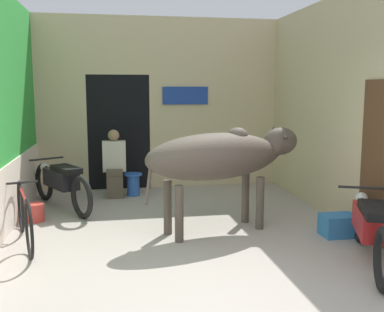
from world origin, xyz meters
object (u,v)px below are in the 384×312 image
object	(u,v)px
motorcycle_far	(61,182)
bicycle	(24,216)
plastic_stool	(133,184)
crate	(339,225)
cow	(222,156)
motorcycle_near	(370,226)
shopkeeper_seated	(114,162)
bucket	(35,212)

from	to	relation	value
motorcycle_far	bicycle	size ratio (longest dim) A/B	1.09
plastic_stool	crate	world-z (taller)	plastic_stool
cow	motorcycle_near	xyz separation A→B (m)	(1.32, -1.41, -0.59)
bicycle	shopkeeper_seated	size ratio (longest dim) A/B	1.43
motorcycle_near	motorcycle_far	distance (m)	4.62
cow	crate	world-z (taller)	cow
bicycle	plastic_stool	world-z (taller)	bicycle
crate	bucket	size ratio (longest dim) A/B	1.69
cow	motorcycle_far	xyz separation A→B (m)	(-2.24, 1.53, -0.58)
bicycle	cow	bearing A→B (deg)	2.50
bucket	crate	bearing A→B (deg)	-18.94
shopkeeper_seated	plastic_stool	distance (m)	0.52
cow	plastic_stool	distance (m)	2.62
motorcycle_far	crate	distance (m)	4.22
cow	plastic_stool	bearing A→B (deg)	115.63
bucket	bicycle	bearing A→B (deg)	-87.47
motorcycle_near	motorcycle_far	bearing A→B (deg)	140.44
cow	shopkeeper_seated	xyz separation A→B (m)	(-1.40, 2.22, -0.39)
motorcycle_far	shopkeeper_seated	world-z (taller)	shopkeeper_seated
motorcycle_near	crate	bearing A→B (deg)	82.01
motorcycle_near	plastic_stool	distance (m)	4.38
cow	motorcycle_near	distance (m)	2.02
bicycle	motorcycle_far	bearing A→B (deg)	80.80
motorcycle_far	shopkeeper_seated	xyz separation A→B (m)	(0.84, 0.69, 0.18)
cow	shopkeeper_seated	bearing A→B (deg)	122.36
cow	crate	distance (m)	1.76
bucket	motorcycle_near	bearing A→B (deg)	-30.58
motorcycle_near	bucket	bearing A→B (deg)	149.42
crate	bucket	world-z (taller)	crate
cow	bicycle	distance (m)	2.60
crate	motorcycle_near	bearing A→B (deg)	-97.99
motorcycle_near	crate	distance (m)	0.97
bucket	motorcycle_far	bearing A→B (deg)	64.69
cow	bicycle	world-z (taller)	cow
crate	motorcycle_far	bearing A→B (deg)	151.22
motorcycle_far	plastic_stool	size ratio (longest dim) A/B	4.60
shopkeeper_seated	motorcycle_far	bearing A→B (deg)	-140.76
motorcycle_far	shopkeeper_seated	size ratio (longest dim) A/B	1.56
plastic_stool	motorcycle_far	bearing A→B (deg)	-148.28
motorcycle_far	plastic_stool	world-z (taller)	motorcycle_far
shopkeeper_seated	motorcycle_near	bearing A→B (deg)	-53.12
cow	plastic_stool	size ratio (longest dim) A/B	5.80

